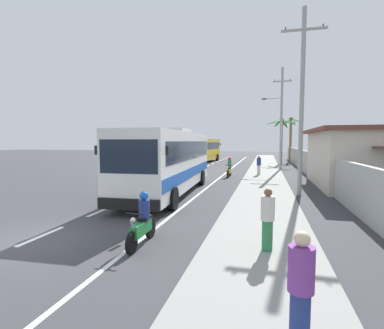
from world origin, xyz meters
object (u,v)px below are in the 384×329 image
at_px(pedestrian_far_walk, 268,218).
at_px(motorcycle_trailing, 229,169).
at_px(pedestrian_midwalk, 259,165).
at_px(palm_second, 281,132).
at_px(coach_bus_foreground, 170,159).
at_px(pedestrian_near_kerb, 301,287).
at_px(utility_pole_mid, 302,99).
at_px(motorcycle_beside_bus, 142,223).
at_px(palm_nearest, 291,132).
at_px(utility_pole_far, 281,117).
at_px(coach_bus_far_lane, 203,149).

bearing_deg(pedestrian_far_walk, motorcycle_trailing, -43.62).
relative_size(pedestrian_midwalk, palm_second, 0.28).
height_order(coach_bus_foreground, pedestrian_near_kerb, coach_bus_foreground).
bearing_deg(pedestrian_far_walk, palm_second, -57.33).
bearing_deg(utility_pole_mid, motorcycle_trailing, 123.96).
relative_size(motorcycle_beside_bus, palm_nearest, 0.30).
bearing_deg(motorcycle_beside_bus, pedestrian_midwalk, 80.75).
xyz_separation_m(coach_bus_foreground, utility_pole_far, (6.77, 14.69, 3.45)).
relative_size(pedestrian_far_walk, utility_pole_mid, 0.16).
bearing_deg(coach_bus_foreground, motorcycle_beside_bus, -76.84).
bearing_deg(coach_bus_far_lane, motorcycle_beside_bus, -80.92).
distance_m(pedestrian_near_kerb, utility_pole_mid, 13.85).
xyz_separation_m(motorcycle_trailing, utility_pole_far, (4.37, 6.20, 4.76)).
height_order(coach_bus_far_lane, utility_pole_mid, utility_pole_mid).
bearing_deg(coach_bus_foreground, coach_bus_far_lane, 97.67).
bearing_deg(pedestrian_far_walk, motorcycle_beside_bus, 36.93).
bearing_deg(coach_bus_foreground, utility_pole_mid, 10.11).
distance_m(coach_bus_far_lane, motorcycle_trailing, 16.81).
distance_m(palm_nearest, palm_second, 6.77).
bearing_deg(pedestrian_near_kerb, utility_pole_mid, 106.32).
bearing_deg(palm_second, utility_pole_mid, -90.08).
bearing_deg(pedestrian_near_kerb, coach_bus_foreground, 138.82).
xyz_separation_m(motorcycle_trailing, pedestrian_midwalk, (2.41, 1.02, 0.33)).
height_order(coach_bus_foreground, pedestrian_far_walk, coach_bus_foreground).
distance_m(pedestrian_near_kerb, palm_second, 35.14).
bearing_deg(utility_pole_far, motorcycle_trailing, -125.17).
bearing_deg(coach_bus_far_lane, pedestrian_midwalk, -61.29).
relative_size(pedestrian_far_walk, palm_second, 0.27).
relative_size(coach_bus_far_lane, pedestrian_far_walk, 7.34).
relative_size(utility_pole_far, palm_nearest, 1.57).
bearing_deg(palm_second, pedestrian_midwalk, -100.21).
xyz_separation_m(utility_pole_mid, utility_pole_far, (-0.48, 13.40, 0.08)).
height_order(coach_bus_foreground, motorcycle_beside_bus, coach_bus_foreground).
bearing_deg(utility_pole_mid, coach_bus_foreground, -169.89).
bearing_deg(coach_bus_far_lane, motorcycle_trailing, -70.24).
bearing_deg(palm_nearest, motorcycle_trailing, -107.10).
bearing_deg(palm_nearest, palm_second, -104.21).
bearing_deg(motorcycle_beside_bus, motorcycle_trailing, 88.37).
height_order(motorcycle_beside_bus, pedestrian_near_kerb, pedestrian_near_kerb).
height_order(utility_pole_far, palm_second, utility_pole_far).
height_order(motorcycle_beside_bus, utility_pole_far, utility_pole_far).
relative_size(motorcycle_trailing, palm_second, 0.33).
xyz_separation_m(pedestrian_midwalk, palm_second, (2.46, 13.68, 3.19)).
distance_m(coach_bus_far_lane, palm_nearest, 13.61).
height_order(coach_bus_foreground, motorcycle_trailing, coach_bus_foreground).
bearing_deg(utility_pole_far, pedestrian_far_walk, -93.30).
relative_size(pedestrian_near_kerb, utility_pole_mid, 0.16).
bearing_deg(pedestrian_midwalk, motorcycle_beside_bus, -60.25).
height_order(motorcycle_beside_bus, pedestrian_midwalk, pedestrian_midwalk).
distance_m(pedestrian_midwalk, utility_pole_mid, 9.61).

